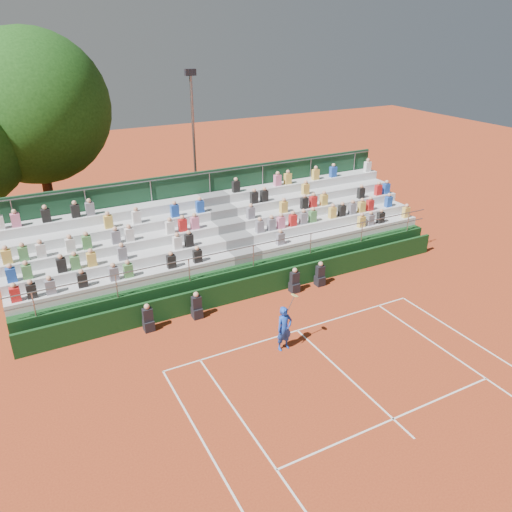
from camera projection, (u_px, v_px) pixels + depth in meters
ground at (297, 331)px, 19.61m from camera, size 90.00×90.00×0.00m
courtside_wall at (259, 285)px, 21.97m from camera, size 20.00×0.15×1.00m
line_officials at (244, 295)px, 21.21m from camera, size 8.48×0.40×1.19m
grandstand at (228, 247)px, 24.32m from camera, size 20.00×5.20×4.40m
tennis_player at (284, 328)px, 18.16m from camera, size 0.87×0.48×2.22m
tree_east at (33, 108)px, 24.71m from camera, size 7.54×7.54×10.97m
floodlight_mast at (194, 139)px, 27.99m from camera, size 0.60×0.25×8.81m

